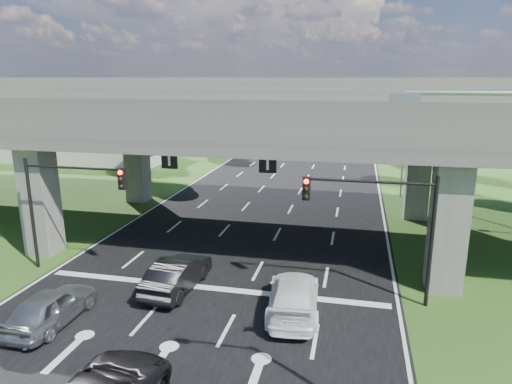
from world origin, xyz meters
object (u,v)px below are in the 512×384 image
at_px(streetlight_far, 401,129).
at_px(car_silver, 51,307).
at_px(signal_right, 382,214).
at_px(car_white, 293,296).
at_px(signal_left, 65,195).
at_px(car_dark, 177,274).
at_px(streetlight_beyond, 389,114).

relative_size(streetlight_far, car_silver, 2.22).
bearing_deg(signal_right, car_white, -152.05).
relative_size(signal_left, car_silver, 1.33).
relative_size(car_dark, car_white, 0.91).
bearing_deg(signal_left, car_silver, -64.37).
bearing_deg(streetlight_beyond, signal_left, -116.43).
relative_size(signal_right, streetlight_beyond, 0.60).
bearing_deg(car_silver, signal_left, -63.92).
bearing_deg(streetlight_beyond, car_white, -98.76).
xyz_separation_m(signal_right, car_silver, (-13.22, -5.05, -3.39)).
distance_m(signal_right, car_white, 5.27).
xyz_separation_m(signal_left, streetlight_far, (17.92, 20.06, 1.66)).
height_order(signal_right, streetlight_beyond, streetlight_beyond).
bearing_deg(car_white, car_dark, -15.00).
distance_m(signal_left, car_silver, 6.55).
bearing_deg(car_silver, streetlight_far, -121.24).
xyz_separation_m(signal_left, car_white, (12.08, -1.90, -3.38)).
distance_m(streetlight_beyond, car_white, 38.73).
relative_size(signal_right, car_silver, 1.33).
bearing_deg(car_white, streetlight_beyond, -104.35).
distance_m(signal_right, streetlight_beyond, 36.17).
bearing_deg(signal_right, signal_left, 180.00).
relative_size(car_silver, car_dark, 0.92).
relative_size(signal_right, signal_left, 1.00).
distance_m(streetlight_far, streetlight_beyond, 16.00).
distance_m(car_dark, car_white, 5.83).
bearing_deg(streetlight_far, car_white, -104.91).
relative_size(streetlight_beyond, car_white, 1.88).
height_order(signal_right, car_silver, signal_right).
height_order(streetlight_beyond, car_dark, streetlight_beyond).
bearing_deg(car_dark, streetlight_far, -115.40).
distance_m(streetlight_beyond, car_silver, 44.22).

